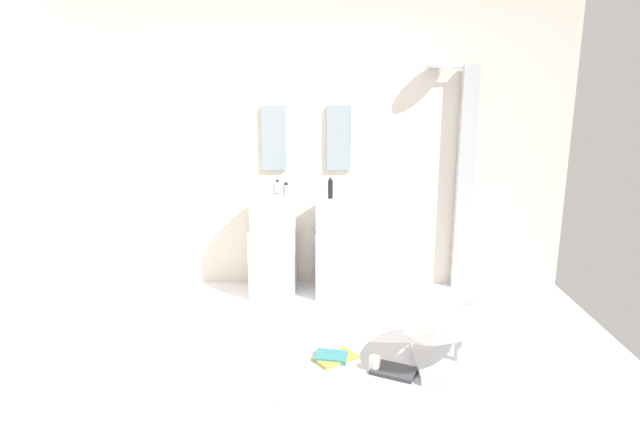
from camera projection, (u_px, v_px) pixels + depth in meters
name	position (u px, v px, depth m)	size (l,w,h in m)	color
ground_plane	(296.00, 369.00, 3.66)	(4.80, 3.60, 0.04)	silver
rear_partition	(307.00, 149.00, 4.95)	(4.80, 0.10, 2.60)	beige
pedestal_sink_left	(273.00, 245.00, 4.85)	(0.41, 0.41, 1.01)	white
pedestal_sink_right	(338.00, 245.00, 4.83)	(0.41, 0.41, 1.01)	white
vanity_mirror_left	(274.00, 138.00, 4.87)	(0.22, 0.03, 0.59)	#8C9EA8
vanity_mirror_right	(339.00, 138.00, 4.85)	(0.22, 0.03, 0.59)	#8C9EA8
shower_column	(463.00, 175.00, 4.85)	(0.49, 0.24, 2.05)	#B7BABF
lounge_chair	(460.00, 321.00, 3.54)	(1.09, 1.09, 0.65)	#B7BABF
area_rug	(365.00, 371.00, 3.58)	(1.08, 0.80, 0.01)	#B2B2B7
magazine_teal	(331.00, 357.00, 3.72)	(0.22, 0.16, 0.04)	teal
magazine_charcoal	(394.00, 371.00, 3.55)	(0.29, 0.19, 0.03)	#38383D
magazine_ochre	(336.00, 358.00, 3.72)	(0.29, 0.17, 0.02)	gold
coffee_mug	(375.00, 364.00, 3.57)	(0.08, 0.08, 0.10)	white
soap_bottle_clear	(277.00, 188.00, 4.83)	(0.05, 0.05, 0.13)	silver
soap_bottle_black	(330.00, 189.00, 4.63)	(0.04, 0.04, 0.18)	black
soap_bottle_grey	(286.00, 190.00, 4.74)	(0.06, 0.06, 0.12)	#99999E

